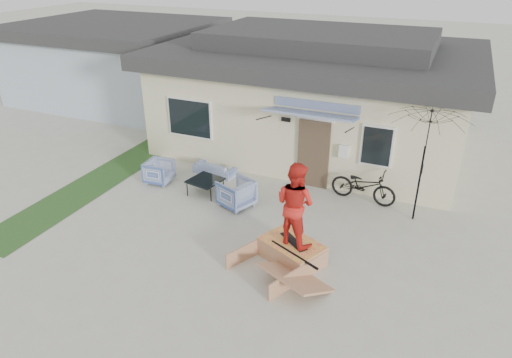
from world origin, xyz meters
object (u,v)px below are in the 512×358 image
at_px(skate_ramp, 292,251).
at_px(skater, 295,202).
at_px(armchair_left, 159,171).
at_px(patio_umbrella, 423,159).
at_px(armchair_right, 236,192).
at_px(bicycle, 364,182).
at_px(loveseat, 215,166).
at_px(skateboard, 294,241).
at_px(coffee_table, 205,186).

distance_m(skate_ramp, skater, 1.27).
bearing_deg(armchair_left, patio_umbrella, -88.25).
height_order(armchair_right, skate_ramp, armchair_right).
bearing_deg(bicycle, skate_ramp, 171.67).
xyz_separation_m(bicycle, skate_ramp, (-0.91, -3.47, -0.37)).
distance_m(armchair_left, armchair_right, 2.85).
xyz_separation_m(loveseat, skateboard, (3.83, -3.32, 0.22)).
xyz_separation_m(armchair_right, skate_ramp, (2.28, -1.78, -0.20)).
distance_m(armchair_right, bicycle, 3.61).
distance_m(loveseat, skater, 5.22).
bearing_deg(armchair_left, skateboard, -117.31).
bearing_deg(patio_umbrella, coffee_table, -171.07).
bearing_deg(loveseat, bicycle, -172.78).
xyz_separation_m(patio_umbrella, skateboard, (-2.36, -2.98, -1.26)).
distance_m(loveseat, patio_umbrella, 6.38).
relative_size(loveseat, skater, 0.70).
relative_size(bicycle, patio_umbrella, 0.80).
height_order(loveseat, coffee_table, loveseat).
bearing_deg(armchair_right, skater, 74.98).
bearing_deg(armchair_right, armchair_left, -75.81).
bearing_deg(skater, armchair_left, -3.71).
bearing_deg(coffee_table, skateboard, -30.74).
xyz_separation_m(patio_umbrella, skater, (-2.36, -2.98, -0.25)).
relative_size(skate_ramp, skater, 0.94).
height_order(armchair_right, skateboard, armchair_right).
distance_m(loveseat, skate_ramp, 5.09).
height_order(bicycle, skater, skater).
distance_m(armchair_left, skater, 5.65).
height_order(armchair_left, patio_umbrella, patio_umbrella).
distance_m(armchair_right, coffee_table, 1.23).
relative_size(bicycle, skateboard, 2.16).
xyz_separation_m(bicycle, skateboard, (-0.89, -3.42, -0.11)).
xyz_separation_m(coffee_table, skate_ramp, (3.45, -2.10, 0.02)).
bearing_deg(coffee_table, skater, -30.74).
distance_m(armchair_right, patio_umbrella, 5.00).
height_order(loveseat, skate_ramp, loveseat).
relative_size(bicycle, skate_ramp, 1.01).
distance_m(armchair_right, skater, 3.07).
relative_size(loveseat, bicycle, 0.74).
xyz_separation_m(armchair_right, skater, (2.30, -1.73, 1.07)).
height_order(loveseat, skater, skater).
distance_m(coffee_table, bicycle, 4.59).
bearing_deg(armchair_right, coffee_table, -83.60).
height_order(bicycle, patio_umbrella, patio_umbrella).
height_order(loveseat, armchair_right, armchair_right).
relative_size(patio_umbrella, skate_ramp, 1.27).
bearing_deg(loveseat, armchair_right, 139.99).
bearing_deg(bicycle, loveseat, 97.65).
bearing_deg(skate_ramp, skateboard, 90.00).
relative_size(patio_umbrella, skateboard, 2.72).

